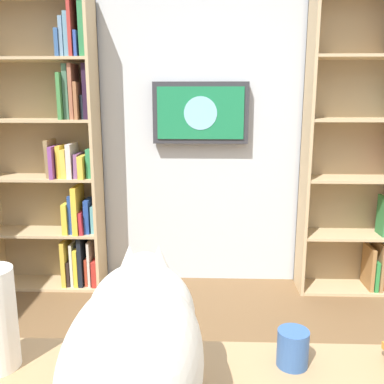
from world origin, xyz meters
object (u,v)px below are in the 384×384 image
bookshelf_right (56,155)px  cat (136,347)px  coffee_mug (293,348)px  bookshelf_left (378,156)px  wall_mounted_tv (200,113)px

bookshelf_right → cat: (-0.97, 2.32, -0.09)m
bookshelf_right → coffee_mug: (-1.33, 2.12, -0.21)m
bookshelf_left → cat: bookshelf_left is taller
bookshelf_right → wall_mounted_tv: 1.11m
coffee_mug → cat: bearing=28.7°
wall_mounted_tv → coffee_mug: (-0.27, 2.20, -0.51)m
bookshelf_left → bookshelf_right: size_ratio=1.01×
bookshelf_left → coffee_mug: size_ratio=22.26×
cat → coffee_mug: size_ratio=6.53×
bookshelf_left → cat: (1.37, 2.32, -0.09)m
bookshelf_right → wall_mounted_tv: (-1.06, -0.09, 0.30)m
bookshelf_left → coffee_mug: bearing=64.5°
wall_mounted_tv → coffee_mug: bearing=97.0°
bookshelf_right → wall_mounted_tv: size_ratio=3.03×
bookshelf_right → coffee_mug: size_ratio=22.12×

